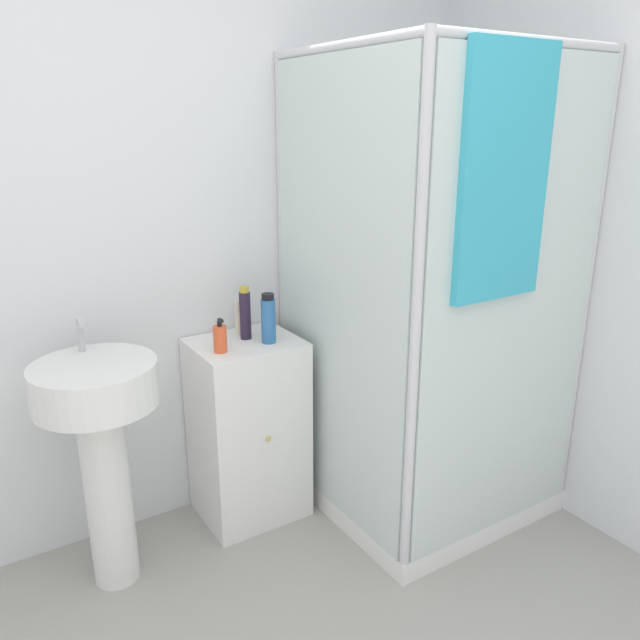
{
  "coord_description": "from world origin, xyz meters",
  "views": [
    {
      "loc": [
        -0.55,
        -0.71,
        1.67
      ],
      "look_at": [
        0.61,
        1.11,
        0.97
      ],
      "focal_mm": 35.0,
      "sensor_mm": 36.0,
      "label": 1
    }
  ],
  "objects_px": {
    "shampoo_bottle_tall_black": "(245,314)",
    "shampoo_bottle_blue": "(268,319)",
    "lotion_bottle_white": "(240,317)",
    "sink": "(101,432)",
    "soap_dispenser": "(220,338)"
  },
  "relations": [
    {
      "from": "soap_dispenser",
      "to": "shampoo_bottle_tall_black",
      "type": "xyz_separation_m",
      "value": [
        0.15,
        0.09,
        0.05
      ]
    },
    {
      "from": "sink",
      "to": "lotion_bottle_white",
      "type": "distance_m",
      "value": 0.73
    },
    {
      "from": "shampoo_bottle_tall_black",
      "to": "lotion_bottle_white",
      "type": "height_order",
      "value": "shampoo_bottle_tall_black"
    },
    {
      "from": "shampoo_bottle_tall_black",
      "to": "shampoo_bottle_blue",
      "type": "relative_size",
      "value": 1.08
    },
    {
      "from": "soap_dispenser",
      "to": "shampoo_bottle_tall_black",
      "type": "bearing_deg",
      "value": 30.04
    },
    {
      "from": "shampoo_bottle_blue",
      "to": "lotion_bottle_white",
      "type": "height_order",
      "value": "shampoo_bottle_blue"
    },
    {
      "from": "soap_dispenser",
      "to": "shampoo_bottle_blue",
      "type": "relative_size",
      "value": 0.67
    },
    {
      "from": "lotion_bottle_white",
      "to": "shampoo_bottle_blue",
      "type": "bearing_deg",
      "value": -72.17
    },
    {
      "from": "shampoo_bottle_tall_black",
      "to": "shampoo_bottle_blue",
      "type": "bearing_deg",
      "value": -57.48
    },
    {
      "from": "shampoo_bottle_tall_black",
      "to": "shampoo_bottle_blue",
      "type": "distance_m",
      "value": 0.11
    },
    {
      "from": "sink",
      "to": "shampoo_bottle_tall_black",
      "type": "relative_size",
      "value": 4.53
    },
    {
      "from": "shampoo_bottle_tall_black",
      "to": "lotion_bottle_white",
      "type": "bearing_deg",
      "value": 84.09
    },
    {
      "from": "soap_dispenser",
      "to": "shampoo_bottle_tall_black",
      "type": "relative_size",
      "value": 0.62
    },
    {
      "from": "lotion_bottle_white",
      "to": "soap_dispenser",
      "type": "bearing_deg",
      "value": -135.58
    },
    {
      "from": "soap_dispenser",
      "to": "shampoo_bottle_tall_black",
      "type": "height_order",
      "value": "shampoo_bottle_tall_black"
    }
  ]
}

